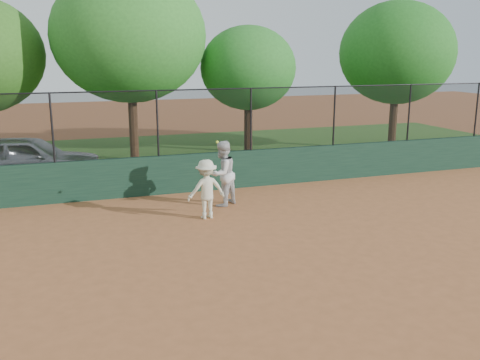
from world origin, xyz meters
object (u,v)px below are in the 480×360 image
object	(u,v)px
player_second	(222,174)
tree_3	(248,68)
parked_car	(28,159)
tree_2	(129,36)
tree_4	(397,53)
player_main	(206,189)

from	to	relation	value
player_second	tree_3	bearing A→B (deg)	-150.81
parked_car	tree_2	size ratio (longest dim) A/B	0.63
player_second	tree_3	xyz separation A→B (m)	(3.61, 7.68, 2.69)
tree_2	tree_3	world-z (taller)	tree_2
player_second	tree_4	distance (m)	12.18
parked_car	player_main	bearing A→B (deg)	-129.01
player_second	tree_2	distance (m)	8.66
parked_car	tree_2	distance (m)	6.37
tree_2	tree_3	xyz separation A→B (m)	(4.98, 0.11, -1.29)
tree_3	tree_4	distance (m)	6.57
player_second	tree_4	bearing A→B (deg)	176.11
player_main	tree_4	bearing A→B (deg)	33.81
player_main	tree_2	size ratio (longest dim) A/B	0.28
tree_3	tree_4	world-z (taller)	tree_4
player_main	tree_4	size ratio (longest dim) A/B	0.33
parked_car	tree_3	xyz separation A→B (m)	(8.92, 2.98, 2.81)
tree_2	tree_4	xyz separation A→B (m)	(11.34, -1.40, -0.65)
tree_3	tree_2	bearing A→B (deg)	-178.68
player_second	player_main	xyz separation A→B (m)	(-0.76, -1.02, -0.15)
player_main	tree_4	distance (m)	13.37
tree_3	parked_car	bearing A→B (deg)	-161.54
player_second	player_main	size ratio (longest dim) A/B	0.88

